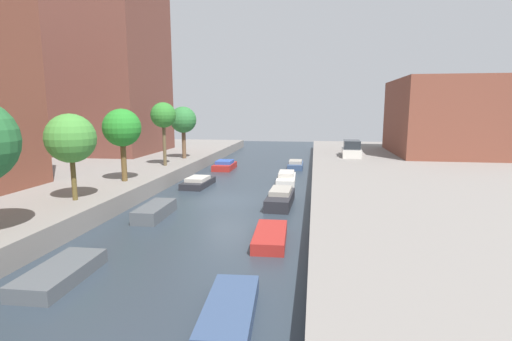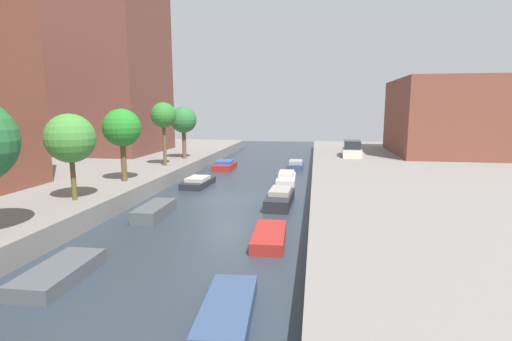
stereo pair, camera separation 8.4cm
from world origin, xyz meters
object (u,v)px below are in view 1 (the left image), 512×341
(moored_boat_left_3, at_px, (198,182))
(street_tree_5, at_px, (183,120))
(apartment_tower_far, at_px, (105,38))
(low_block_right, at_px, (447,117))
(street_tree_3, at_px, (122,128))
(moored_boat_left_4, at_px, (225,165))
(moored_boat_right_3, at_px, (280,198))
(moored_boat_right_2, at_px, (270,236))
(parked_car, at_px, (351,149))
(street_tree_2, at_px, (71,139))
(moored_boat_right_4, at_px, (286,178))
(moored_boat_right_1, at_px, (230,311))
(moored_boat_left_2, at_px, (155,211))
(moored_boat_left_1, at_px, (60,273))
(moored_boat_right_5, at_px, (295,165))
(street_tree_4, at_px, (163,116))

(moored_boat_left_3, bearing_deg, street_tree_5, 115.83)
(apartment_tower_far, bearing_deg, low_block_right, 5.55)
(street_tree_3, xyz_separation_m, moored_boat_left_4, (3.69, 11.61, -3.96))
(moored_boat_right_3, bearing_deg, street_tree_5, 129.80)
(apartment_tower_far, xyz_separation_m, street_tree_3, (9.32, -15.04, -8.19))
(moored_boat_right_2, bearing_deg, parked_car, 76.63)
(street_tree_2, bearing_deg, moored_boat_right_4, 48.72)
(moored_boat_right_1, bearing_deg, moored_boat_left_2, 123.74)
(low_block_right, distance_m, moored_boat_right_1, 35.02)
(low_block_right, distance_m, moored_boat_right_3, 24.46)
(moored_boat_left_1, xyz_separation_m, moored_boat_right_1, (5.95, -1.46, 0.00))
(apartment_tower_far, relative_size, moored_boat_right_5, 6.72)
(street_tree_3, bearing_deg, moored_boat_left_1, -72.15)
(apartment_tower_far, distance_m, moored_boat_right_3, 27.63)
(street_tree_4, bearing_deg, moored_boat_right_4, -3.61)
(moored_boat_right_1, distance_m, moored_boat_right_5, 26.22)
(apartment_tower_far, height_order, parked_car, apartment_tower_far)
(moored_boat_left_3, xyz_separation_m, moored_boat_left_4, (0.10, 7.82, 0.06))
(apartment_tower_far, distance_m, moored_boat_left_4, 18.13)
(moored_boat_left_3, xyz_separation_m, moored_boat_right_5, (6.49, 9.44, 0.03))
(moored_boat_left_4, distance_m, moored_boat_right_4, 8.25)
(moored_boat_left_2, bearing_deg, street_tree_4, 109.22)
(low_block_right, xyz_separation_m, moored_boat_right_2, (-14.64, -25.24, -4.44))
(low_block_right, bearing_deg, moored_boat_left_4, -162.22)
(moored_boat_left_2, bearing_deg, parked_car, 59.18)
(apartment_tower_far, xyz_separation_m, street_tree_5, (9.32, -3.83, -8.04))
(street_tree_2, relative_size, moored_boat_left_4, 1.28)
(moored_boat_right_3, bearing_deg, moored_boat_right_4, 91.31)
(apartment_tower_far, xyz_separation_m, moored_boat_left_2, (13.08, -19.18, -12.17))
(low_block_right, height_order, moored_boat_right_2, low_block_right)
(moored_boat_right_1, relative_size, moored_boat_right_5, 1.01)
(low_block_right, height_order, moored_boat_left_4, low_block_right)
(low_block_right, bearing_deg, moored_boat_left_3, -145.38)
(street_tree_3, height_order, moored_boat_right_2, street_tree_3)
(low_block_right, relative_size, street_tree_5, 2.58)
(street_tree_3, height_order, street_tree_5, street_tree_5)
(low_block_right, xyz_separation_m, street_tree_5, (-24.68, -7.14, -0.23))
(parked_car, distance_m, moored_boat_right_3, 16.81)
(street_tree_4, relative_size, moored_boat_right_2, 1.49)
(street_tree_2, distance_m, street_tree_3, 5.10)
(moored_boat_left_3, relative_size, moored_boat_right_3, 0.90)
(parked_car, height_order, moored_boat_left_3, parked_car)
(parked_car, distance_m, moored_boat_right_5, 5.72)
(low_block_right, distance_m, street_tree_3, 30.75)
(low_block_right, bearing_deg, apartment_tower_far, -174.45)
(moored_boat_left_2, distance_m, moored_boat_left_3, 7.93)
(moored_boat_left_1, height_order, moored_boat_right_4, moored_boat_right_4)
(street_tree_2, distance_m, moored_boat_left_1, 8.36)
(moored_boat_left_3, bearing_deg, apartment_tower_far, 138.95)
(street_tree_2, relative_size, moored_boat_right_2, 1.28)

